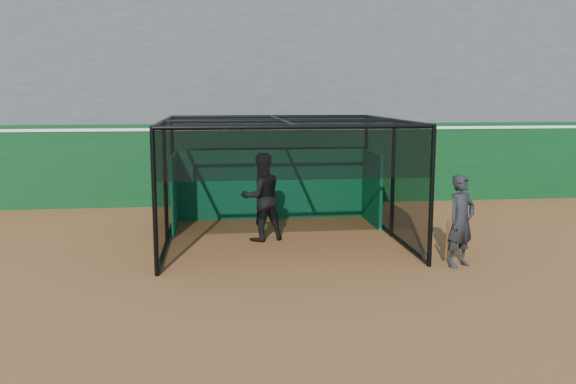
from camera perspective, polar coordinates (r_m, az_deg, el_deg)
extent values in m
plane|color=brown|center=(10.93, -0.59, -8.97)|extent=(120.00, 120.00, 0.00)
cube|color=#0A3715|center=(18.99, -3.43, 2.63)|extent=(50.00, 0.45, 2.50)
cube|color=white|center=(18.89, -3.46, 5.95)|extent=(50.00, 0.50, 0.08)
cube|color=#4C4C4F|center=(22.74, -4.10, 10.33)|extent=(50.00, 7.85, 7.75)
cube|color=#08502C|center=(16.73, -1.54, 0.73)|extent=(5.22, 0.10, 1.90)
cylinder|color=black|center=(12.06, -12.09, -6.90)|extent=(0.08, 0.22, 0.22)
cylinder|color=black|center=(12.72, 12.77, -6.07)|extent=(0.08, 0.22, 0.22)
cylinder|color=black|center=(16.76, -10.63, -2.33)|extent=(0.08, 0.22, 0.22)
cylinder|color=black|center=(17.25, 7.37, -1.92)|extent=(0.08, 0.22, 0.22)
imported|color=black|center=(14.20, -2.50, -0.46)|extent=(1.21, 1.07, 2.06)
imported|color=black|center=(12.52, 15.89, -2.62)|extent=(0.80, 0.70, 1.84)
cylinder|color=#593819|center=(12.55, 14.67, -4.28)|extent=(0.14, 0.33, 0.86)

